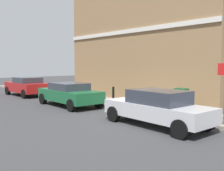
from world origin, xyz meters
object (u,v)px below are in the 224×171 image
object	(u,v)px
bollard_near_cabinet	(147,97)
bollard_far_kerb	(113,95)
car_silver	(157,107)
car_green	(69,94)
utility_cabinet	(181,102)
car_red	(27,86)

from	to	relation	value
bollard_near_cabinet	bollard_far_kerb	size ratio (longest dim) A/B	1.00
car_silver	car_green	distance (m)	6.40
car_silver	utility_cabinet	world-z (taller)	car_silver
bollard_near_cabinet	bollard_far_kerb	world-z (taller)	same
utility_cabinet	car_red	bearing A→B (deg)	99.70
car_red	utility_cabinet	distance (m)	12.44
bollard_far_kerb	car_red	bearing A→B (deg)	98.37
car_red	bollard_near_cabinet	distance (m)	10.37
car_red	bollard_far_kerb	bearing A→B (deg)	-172.50
car_red	bollard_far_kerb	world-z (taller)	car_red
utility_cabinet	bollard_far_kerb	distance (m)	3.82
car_green	utility_cabinet	world-z (taller)	car_green
car_green	utility_cabinet	distance (m)	6.35
bollard_far_kerb	car_silver	bearing A→B (deg)	-109.20
car_green	bollard_far_kerb	bearing A→B (deg)	-145.97
car_red	car_green	bearing A→B (deg)	177.72
car_green	car_red	bearing A→B (deg)	0.02
car_red	bollard_far_kerb	distance (m)	8.63
utility_cabinet	bollard_far_kerb	size ratio (longest dim) A/B	1.11
car_green	bollard_near_cabinet	distance (m)	4.48
bollard_near_cabinet	bollard_far_kerb	bearing A→B (deg)	120.47
car_green	bollard_near_cabinet	xyz separation A→B (m)	(2.35, -3.81, -0.01)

